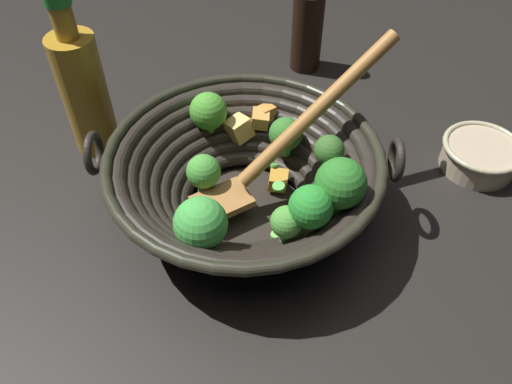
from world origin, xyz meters
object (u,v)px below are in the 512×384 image
at_px(soy_sauce_bottle, 307,28).
at_px(prep_bowl, 480,155).
at_px(cooking_oil_bottle, 84,91).
at_px(wok, 246,175).

distance_m(soy_sauce_bottle, prep_bowl, 0.35).
xyz_separation_m(cooking_oil_bottle, prep_bowl, (-0.55, 0.07, -0.07)).
bearing_deg(soy_sauce_bottle, cooking_oil_bottle, 31.17).
bearing_deg(wok, cooking_oil_bottle, -33.31).
distance_m(cooking_oil_bottle, prep_bowl, 0.56).
height_order(wok, soy_sauce_bottle, wok).
bearing_deg(wok, soy_sauce_bottle, -107.64).
relative_size(wok, prep_bowl, 3.40).
xyz_separation_m(soy_sauce_bottle, prep_bowl, (-0.22, 0.27, -0.05)).
xyz_separation_m(wok, cooking_oil_bottle, (0.22, -0.15, 0.03)).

